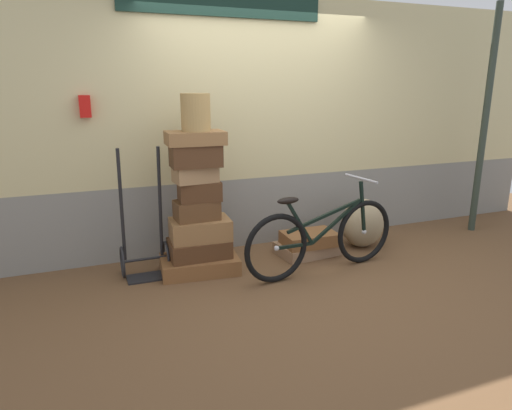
% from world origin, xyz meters
% --- Properties ---
extents(ground, '(9.77, 5.20, 0.06)m').
position_xyz_m(ground, '(0.00, 0.00, -0.03)').
color(ground, brown).
extents(station_building, '(7.77, 0.74, 2.67)m').
position_xyz_m(station_building, '(0.01, 0.85, 1.34)').
color(station_building, gray).
rests_on(station_building, ground).
extents(suitcase_0, '(0.78, 0.53, 0.15)m').
position_xyz_m(suitcase_0, '(-0.85, 0.21, 0.08)').
color(suitcase_0, brown).
rests_on(suitcase_0, ground).
extents(suitcase_1, '(0.58, 0.38, 0.17)m').
position_xyz_m(suitcase_1, '(-0.84, 0.23, 0.24)').
color(suitcase_1, '#4C2D19').
rests_on(suitcase_1, suitcase_0).
extents(suitcase_2, '(0.59, 0.40, 0.20)m').
position_xyz_m(suitcase_2, '(-0.82, 0.25, 0.42)').
color(suitcase_2, olive).
rests_on(suitcase_2, suitcase_1).
extents(suitcase_3, '(0.42, 0.28, 0.18)m').
position_xyz_m(suitcase_3, '(-0.85, 0.26, 0.61)').
color(suitcase_3, brown).
rests_on(suitcase_3, suitcase_2).
extents(suitcase_4, '(0.40, 0.27, 0.18)m').
position_xyz_m(suitcase_4, '(-0.82, 0.26, 0.80)').
color(suitcase_4, '#4C2D19').
rests_on(suitcase_4, suitcase_3).
extents(suitcase_5, '(0.41, 0.28, 0.15)m').
position_xyz_m(suitcase_5, '(-0.85, 0.26, 0.96)').
color(suitcase_5, '#9E754C').
rests_on(suitcase_5, suitcase_4).
extents(suitcase_6, '(0.46, 0.28, 0.20)m').
position_xyz_m(suitcase_6, '(-0.85, 0.23, 1.14)').
color(suitcase_6, '#4C2D19').
rests_on(suitcase_6, suitcase_5).
extents(suitcase_7, '(0.54, 0.36, 0.12)m').
position_xyz_m(suitcase_7, '(-0.84, 0.25, 1.30)').
color(suitcase_7, olive).
rests_on(suitcase_7, suitcase_6).
extents(suitcase_8, '(0.68, 0.49, 0.12)m').
position_xyz_m(suitcase_8, '(0.36, 0.26, 0.06)').
color(suitcase_8, '#937051').
rests_on(suitcase_8, ground).
extents(suitcase_9, '(0.57, 0.38, 0.13)m').
position_xyz_m(suitcase_9, '(0.35, 0.21, 0.19)').
color(suitcase_9, brown).
rests_on(suitcase_9, suitcase_8).
extents(wicker_basket, '(0.27, 0.27, 0.34)m').
position_xyz_m(wicker_basket, '(-0.83, 0.24, 1.53)').
color(wicker_basket, '#A8844C').
rests_on(wicker_basket, suitcase_7).
extents(luggage_trolley, '(0.44, 0.37, 1.23)m').
position_xyz_m(luggage_trolley, '(-1.35, 0.34, 0.28)').
color(luggage_trolley, black).
rests_on(luggage_trolley, ground).
extents(burlap_sack, '(0.49, 0.42, 0.55)m').
position_xyz_m(burlap_sack, '(1.04, 0.25, 0.27)').
color(burlap_sack, '#9E8966').
rests_on(burlap_sack, ground).
extents(bicycle, '(1.68, 0.46, 0.90)m').
position_xyz_m(bicycle, '(0.26, -0.21, 0.35)').
color(bicycle, black).
rests_on(bicycle, ground).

